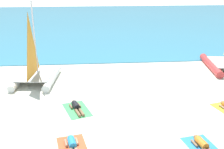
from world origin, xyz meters
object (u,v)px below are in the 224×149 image
(sailboat_white, at_px, (35,71))
(towel_leftmost, at_px, (73,148))
(sunbather_leftmost, at_px, (72,145))
(sunbather_center_left, at_px, (76,107))
(towel_center_right, at_px, (204,149))
(sunbather_center_right, at_px, (203,145))
(towel_center_left, at_px, (77,110))

(sailboat_white, height_order, towel_leftmost, sailboat_white)
(towel_leftmost, distance_m, sunbather_leftmost, 0.14)
(sunbather_leftmost, bearing_deg, sunbather_center_left, 77.62)
(towel_leftmost, xyz_separation_m, towel_center_right, (5.14, -0.47, 0.00))
(sunbather_center_right, bearing_deg, towel_leftmost, 165.42)
(sunbather_leftmost, relative_size, sunbather_center_right, 1.00)
(sunbather_leftmost, xyz_separation_m, sunbather_center_right, (5.15, -0.47, 0.00))
(sunbather_leftmost, height_order, sunbather_center_left, same)
(towel_center_left, height_order, sunbather_center_right, sunbather_center_right)
(sunbather_center_left, xyz_separation_m, sunbather_center_right, (5.09, -3.82, 0.00))
(towel_leftmost, height_order, sunbather_center_right, sunbather_center_right)
(towel_center_left, height_order, sunbather_center_left, sunbather_center_left)
(sunbather_center_right, bearing_deg, sailboat_white, 124.43)
(towel_leftmost, distance_m, towel_center_left, 3.35)
(sailboat_white, height_order, sunbather_leftmost, sailboat_white)
(sunbather_leftmost, relative_size, sunbather_center_left, 1.02)
(sailboat_white, distance_m, sunbather_leftmost, 7.92)
(towel_center_right, bearing_deg, sunbather_leftmost, 174.04)
(sunbather_leftmost, relative_size, towel_center_left, 0.82)
(towel_leftmost, distance_m, towel_center_right, 5.17)
(towel_center_left, height_order, towel_center_right, same)
(sunbather_center_left, bearing_deg, towel_center_right, -55.24)
(sunbather_leftmost, distance_m, towel_center_right, 5.19)
(sailboat_white, relative_size, sunbather_center_left, 3.26)
(towel_center_right, height_order, sunbather_center_right, sunbather_center_right)
(sailboat_white, xyz_separation_m, sunbather_center_left, (2.68, -4.10, -0.61))
(sailboat_white, relative_size, sunbather_leftmost, 3.20)
(sunbather_center_right, bearing_deg, towel_center_left, 133.46)
(towel_leftmost, bearing_deg, sunbather_center_left, 89.35)
(sunbather_center_right, bearing_deg, sunbather_leftmost, 164.71)
(sunbather_center_left, distance_m, towel_center_right, 6.42)
(towel_leftmost, relative_size, towel_center_right, 1.00)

